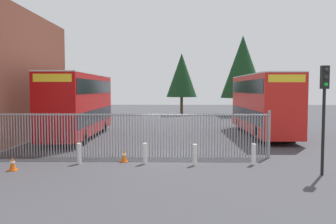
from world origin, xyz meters
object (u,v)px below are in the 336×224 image
object	(u,v)px
double_decker_bus_near_gate	(262,102)
bollard_center_front	(145,154)
double_decker_bus_behind_fence_left	(79,103)
bollard_near_right	(195,155)
traffic_cone_mid_forecourt	(13,164)
traffic_light_kerbside	(324,100)
traffic_cone_by_gate	(124,156)
bollard_far_right	(254,154)
bollard_near_left	(79,154)

from	to	relation	value
double_decker_bus_near_gate	bollard_center_front	bearing A→B (deg)	-128.00
bollard_center_front	double_decker_bus_behind_fence_left	bearing A→B (deg)	121.28
bollard_near_right	traffic_cone_mid_forecourt	bearing A→B (deg)	-171.75
double_decker_bus_behind_fence_left	traffic_light_kerbside	size ratio (longest dim) A/B	2.51
double_decker_bus_near_gate	traffic_cone_by_gate	distance (m)	13.11
bollard_far_right	traffic_cone_mid_forecourt	size ratio (longest dim) A/B	1.61
bollard_near_right	bollard_far_right	distance (m)	2.63
bollard_center_front	traffic_cone_mid_forecourt	bearing A→B (deg)	-165.94
double_decker_bus_behind_fence_left	bollard_near_right	xyz separation A→B (m)	(7.54, -8.96, -1.95)
double_decker_bus_behind_fence_left	bollard_near_left	bearing A→B (deg)	-75.20
traffic_cone_mid_forecourt	double_decker_bus_near_gate	bearing A→B (deg)	40.61
double_decker_bus_near_gate	bollard_far_right	distance (m)	10.65
bollard_near_left	bollard_near_right	size ratio (longest dim) A/B	1.00
double_decker_bus_near_gate	bollard_center_front	distance (m)	12.78
bollard_center_front	traffic_cone_mid_forecourt	world-z (taller)	bollard_center_front
double_decker_bus_near_gate	bollard_near_left	world-z (taller)	double_decker_bus_near_gate
traffic_cone_by_gate	bollard_near_right	bearing A→B (deg)	-12.32
double_decker_bus_near_gate	bollard_center_front	size ratio (longest dim) A/B	11.38
double_decker_bus_near_gate	bollard_near_right	xyz separation A→B (m)	(-5.53, -10.20, -1.95)
traffic_cone_by_gate	traffic_light_kerbside	size ratio (longest dim) A/B	0.14
bollard_near_right	traffic_light_kerbside	xyz separation A→B (m)	(4.92, -1.70, 2.51)
double_decker_bus_behind_fence_left	traffic_cone_by_gate	size ratio (longest dim) A/B	18.32
double_decker_bus_near_gate	traffic_light_kerbside	xyz separation A→B (m)	(-0.61, -11.90, 0.56)
bollard_near_left	traffic_cone_by_gate	xyz separation A→B (m)	(1.97, 0.50, -0.19)
double_decker_bus_behind_fence_left	double_decker_bus_near_gate	bearing A→B (deg)	5.40
bollard_near_right	bollard_far_right	xyz separation A→B (m)	(2.63, 0.14, 0.00)
bollard_far_right	traffic_light_kerbside	xyz separation A→B (m)	(2.29, -1.84, 2.51)
bollard_near_left	traffic_cone_mid_forecourt	bearing A→B (deg)	-151.44
double_decker_bus_near_gate	traffic_light_kerbside	bearing A→B (deg)	-92.96
double_decker_bus_behind_fence_left	traffic_light_kerbside	bearing A→B (deg)	-40.57
traffic_light_kerbside	traffic_cone_mid_forecourt	bearing A→B (deg)	177.31
bollard_center_front	traffic_light_kerbside	size ratio (longest dim) A/B	0.22
bollard_near_right	traffic_light_kerbside	distance (m)	5.78
bollard_near_left	traffic_light_kerbside	bearing A→B (deg)	-10.69
traffic_cone_mid_forecourt	bollard_near_left	bearing A→B (deg)	28.56
double_decker_bus_near_gate	bollard_near_left	xyz separation A→B (m)	(-10.76, -9.98, -1.95)
bollard_near_right	bollard_far_right	bearing A→B (deg)	2.95
double_decker_bus_near_gate	bollard_near_left	bearing A→B (deg)	-137.13
bollard_far_right	double_decker_bus_near_gate	bearing A→B (deg)	73.92
bollard_near_left	bollard_near_right	distance (m)	5.23
traffic_cone_by_gate	traffic_cone_mid_forecourt	xyz separation A→B (m)	(-4.40, -1.82, 0.00)
bollard_near_right	traffic_cone_mid_forecourt	world-z (taller)	bollard_near_right
bollard_center_front	bollard_near_right	world-z (taller)	same
bollard_center_front	bollard_far_right	size ratio (longest dim) A/B	1.00
traffic_cone_by_gate	bollard_far_right	bearing A→B (deg)	-5.59
traffic_cone_mid_forecourt	traffic_light_kerbside	xyz separation A→B (m)	(12.58, -0.59, 2.70)
double_decker_bus_near_gate	bollard_far_right	bearing A→B (deg)	-106.08
double_decker_bus_behind_fence_left	bollard_far_right	xyz separation A→B (m)	(10.17, -8.83, -1.95)
bollard_center_front	bollard_far_right	bearing A→B (deg)	-1.30
double_decker_bus_behind_fence_left	bollard_center_front	xyz separation A→B (m)	(5.29, -8.72, -1.95)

